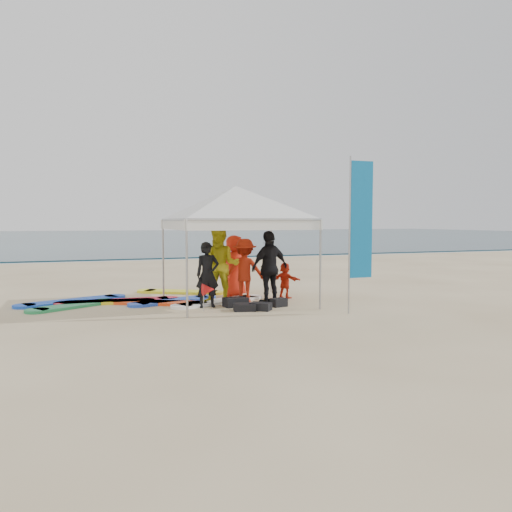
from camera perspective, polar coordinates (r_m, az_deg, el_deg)
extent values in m
plane|color=beige|center=(9.96, 1.22, -7.99)|extent=(120.00, 120.00, 0.00)
cube|color=#0C2633|center=(69.22, -16.70, 2.15)|extent=(160.00, 84.00, 0.08)
cube|color=silver|center=(27.60, -12.31, -0.38)|extent=(160.00, 1.20, 0.01)
imported|color=black|center=(12.00, -5.56, -2.15)|extent=(0.59, 0.40, 1.57)
imported|color=yellow|center=(12.47, -4.04, -1.06)|extent=(1.16, 1.06, 1.94)
imported|color=red|center=(12.76, -1.30, -1.66)|extent=(1.21, 0.99, 1.62)
imported|color=black|center=(12.34, 1.57, -1.35)|extent=(1.16, 0.76, 1.84)
imported|color=red|center=(13.65, -2.50, -1.15)|extent=(0.95, 0.75, 1.69)
imported|color=red|center=(13.46, 3.33, -2.79)|extent=(0.68, 0.91, 0.96)
cylinder|color=#A5A5A8|center=(13.80, -10.56, -0.29)|extent=(0.05, 0.05, 2.11)
cylinder|color=#A5A5A8|center=(14.63, 1.76, 0.02)|extent=(0.05, 0.05, 2.11)
cylinder|color=#A5A5A8|center=(10.70, -7.90, -1.48)|extent=(0.05, 0.05, 2.11)
cylinder|color=#A5A5A8|center=(11.75, 7.37, -0.99)|extent=(0.05, 0.05, 2.11)
cube|color=white|center=(11.08, 0.09, 3.58)|extent=(3.26, 0.02, 0.24)
cube|color=white|center=(14.10, -4.24, 3.66)|extent=(3.26, 0.02, 0.24)
cube|color=white|center=(12.21, -9.45, 3.56)|extent=(0.02, 3.26, 0.24)
cube|color=white|center=(13.14, 4.28, 3.63)|extent=(0.02, 3.26, 0.24)
pyramid|color=white|center=(12.61, -2.35, 8.00)|extent=(4.47, 4.47, 0.84)
cylinder|color=#A5A5A8|center=(11.26, 10.64, 2.31)|extent=(0.04, 0.04, 3.50)
cube|color=#0A6CAF|center=(11.40, 11.95, 4.08)|extent=(0.55, 0.03, 2.60)
cylinder|color=#A5A5A8|center=(11.55, -6.02, -4.83)|extent=(0.02, 0.02, 0.60)
cone|color=red|center=(11.55, -5.44, -3.83)|extent=(0.28, 0.28, 0.28)
cube|color=black|center=(12.15, -2.36, -5.28)|extent=(0.60, 0.43, 0.22)
cube|color=black|center=(11.64, 0.57, -5.78)|extent=(0.55, 0.53, 0.18)
cube|color=black|center=(11.61, -1.33, -5.86)|extent=(0.58, 0.50, 0.16)
cube|color=black|center=(12.15, 2.63, -5.33)|extent=(0.41, 0.34, 0.20)
cube|color=#FA4715|center=(12.74, -11.19, -5.26)|extent=(2.04, 1.42, 0.07)
cube|color=yellow|center=(13.16, -16.59, -5.06)|extent=(1.86, 0.77, 0.07)
cube|color=red|center=(13.22, -15.49, -5.00)|extent=(2.55, 0.58, 0.07)
cube|color=blue|center=(13.58, -20.26, -4.86)|extent=(2.35, 1.35, 0.07)
cube|color=white|center=(12.72, -4.27, -5.21)|extent=(2.27, 1.35, 0.07)
cube|color=#279051|center=(12.83, -20.25, -5.37)|extent=(1.78, 1.34, 0.07)
cube|color=yellow|center=(14.56, -8.57, -4.08)|extent=(2.09, 1.45, 0.07)
cube|color=blue|center=(12.96, -9.39, -5.08)|extent=(2.01, 1.13, 0.07)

